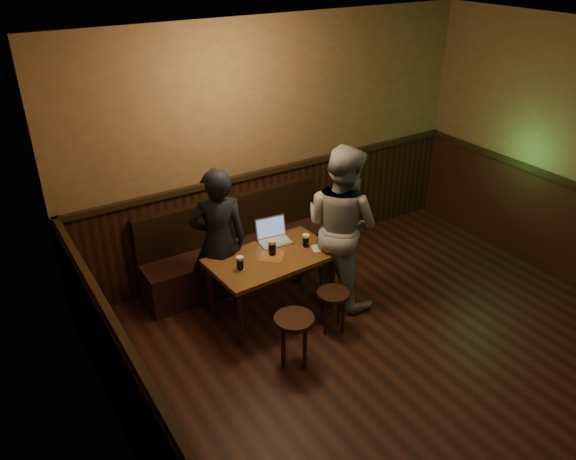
% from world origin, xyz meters
% --- Properties ---
extents(room, '(5.04, 6.04, 2.84)m').
position_xyz_m(room, '(0.00, 0.22, 1.20)').
color(room, black).
rests_on(room, ground).
extents(bench, '(2.20, 0.50, 0.95)m').
position_xyz_m(bench, '(-0.67, 2.75, 0.31)').
color(bench, black).
rests_on(bench, ground).
extents(pub_table, '(1.29, 0.78, 0.67)m').
position_xyz_m(pub_table, '(-0.67, 1.98, 0.58)').
color(pub_table, '#542E18').
rests_on(pub_table, ground).
extents(stool_left, '(0.43, 0.43, 0.49)m').
position_xyz_m(stool_left, '(-0.90, 1.21, 0.39)').
color(stool_left, black).
rests_on(stool_left, ground).
extents(stool_right, '(0.41, 0.41, 0.43)m').
position_xyz_m(stool_right, '(-0.31, 1.42, 0.35)').
color(stool_right, black).
rests_on(stool_right, ground).
extents(pint_left, '(0.09, 0.09, 0.14)m').
position_xyz_m(pint_left, '(-1.06, 1.92, 0.74)').
color(pint_left, '#9F1813').
rests_on(pint_left, pub_table).
extents(pint_mid, '(0.10, 0.10, 0.16)m').
position_xyz_m(pint_mid, '(-0.65, 2.00, 0.75)').
color(pint_mid, '#9F1813').
rests_on(pint_mid, pub_table).
extents(pint_right, '(0.09, 0.09, 0.15)m').
position_xyz_m(pint_right, '(-0.28, 1.96, 0.74)').
color(pint_right, '#9F1813').
rests_on(pint_right, pub_table).
extents(laptop, '(0.36, 0.30, 0.24)m').
position_xyz_m(laptop, '(-0.49, 2.25, 0.73)').
color(laptop, silver).
rests_on(laptop, pub_table).
extents(menu, '(0.25, 0.21, 0.00)m').
position_xyz_m(menu, '(-0.15, 1.85, 0.67)').
color(menu, silver).
rests_on(menu, pub_table).
extents(person_suit, '(0.66, 0.53, 1.58)m').
position_xyz_m(person_suit, '(-1.08, 2.32, 0.79)').
color(person_suit, black).
rests_on(person_suit, ground).
extents(person_grey, '(0.86, 0.99, 1.74)m').
position_xyz_m(person_grey, '(0.07, 1.84, 0.87)').
color(person_grey, gray).
rests_on(person_grey, ground).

